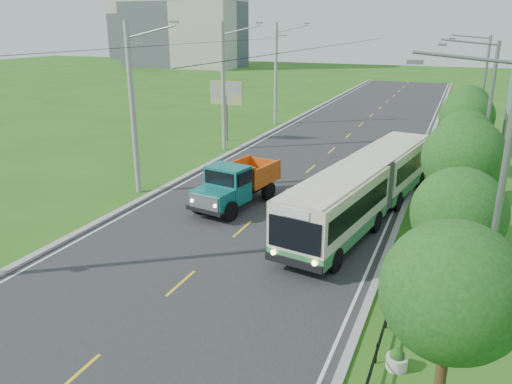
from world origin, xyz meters
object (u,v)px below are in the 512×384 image
Objects in this scene: planter_far at (442,164)px; dump_truck at (236,182)px; tree_front at (454,296)px; bus at (366,185)px; streetlight_far at (481,90)px; tree_back at (468,109)px; billboard_right at (512,99)px; pole_near at (133,109)px; planter_mid at (434,197)px; tree_second at (460,218)px; tree_fifth at (467,120)px; streetlight_near at (493,202)px; pole_mid at (224,87)px; pole_far at (276,74)px; tree_fourth at (465,143)px; billboard_left at (226,97)px; planter_near at (421,252)px; streetlight_mid at (484,120)px; tree_third at (464,162)px; planter_front at (397,360)px.

planter_far is 16.61m from dump_truck.
tree_front is 0.35× the size of bus.
streetlight_far is at bearing 66.69° from dump_truck.
tree_back is 0.75× the size of billboard_right.
pole_near is 18.23m from planter_mid.
tree_second is 7.91× the size of planter_far.
tree_fifth is 0.64× the size of streetlight_near.
pole_mid is 18.18m from tree_fifth.
tree_front is 8.36× the size of planter_mid.
planter_far is (16.86, 1.00, -4.81)m from pole_mid.
tree_second is at bearing -97.79° from billboard_right.
tree_second reaches higher than planter_far.
pole_far is 25.85m from planter_mid.
billboard_right is (2.44, 5.86, 1.76)m from tree_fourth.
pole_far is 1.79× the size of tree_front.
tree_back is 5.48m from planter_far.
billboard_left is at bearing 153.01° from tree_fourth.
billboard_left is 17.06m from dump_truck.
pole_near reaches higher than planter_near.
pole_mid is at bearing -90.00° from pole_far.
billboard_right is (1.66, 6.00, 0.44)m from streetlight_mid.
bus is (-4.55, 1.80, -2.14)m from tree_third.
tree_fifth is 19.74m from billboard_left.
pole_mid is 23.08m from planter_near.
planter_front is at bearing -94.45° from tree_fourth.
pole_near reaches higher than billboard_left.
planter_near is at bearing -40.60° from bus.
tree_second is 0.98× the size of tree_fourth.
tree_fourth is 0.86× the size of dump_truck.
dump_truck is (-10.30, 3.02, 1.14)m from planter_near.
pole_near is 1.72× the size of tree_fifth.
tree_fifth reaches higher than planter_mid.
tree_fourth is at bearing 90.00° from tree_third.
tree_third is at bearing -101.64° from billboard_right.
streetlight_far is at bearing 82.99° from bus.
planter_mid is 0.13× the size of billboard_left.
tree_second is at bearing -20.74° from pole_near.
planter_front is 22.88m from billboard_right.
pole_mid is at bearing -159.68° from streetlight_far.
tree_back is 26.18m from streetlight_near.
billboard_right is at bearing 64.64° from bus.
planter_mid is 8.68m from billboard_right.
billboard_right is 0.45× the size of bus.
planter_far is at bearing -108.80° from streetlight_far.
billboard_right reaches higher than bus.
dump_truck is (-11.56, -11.12, -2.43)m from tree_fifth.
tree_third is 10.87m from planter_front.
streetlight_near reaches higher than billboard_left.
bus is at bearing -105.29° from planter_far.
streetlight_near is (0.79, -8.14, 0.92)m from tree_third.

